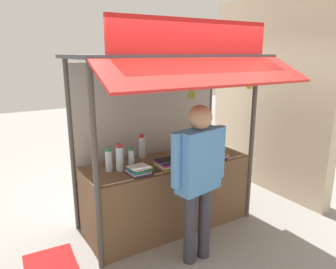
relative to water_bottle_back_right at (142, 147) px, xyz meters
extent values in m
plane|color=gray|center=(0.21, -0.31, -1.03)|extent=(20.00, 20.00, 0.00)
cube|color=brown|center=(0.21, -0.31, -0.59)|extent=(2.11, 0.76, 0.88)
cylinder|color=#4C4742|center=(-0.85, -0.69, 0.05)|extent=(0.06, 0.06, 2.15)
cylinder|color=#4C4742|center=(1.26, -0.69, 0.05)|extent=(0.06, 0.06, 2.15)
cylinder|color=#4C4742|center=(-0.85, 0.20, 0.05)|extent=(0.06, 0.06, 2.15)
cylinder|color=#4C4742|center=(1.26, 0.20, 0.05)|extent=(0.06, 0.06, 2.15)
cube|color=#B7B2A8|center=(0.21, 0.20, 0.02)|extent=(2.06, 0.04, 2.10)
cube|color=#3F3F44|center=(0.21, -0.35, 1.14)|extent=(2.31, 1.10, 0.04)
cube|color=red|center=(0.21, -1.14, 1.01)|extent=(2.27, 0.51, 0.26)
cube|color=red|center=(0.21, -0.84, 1.34)|extent=(1.90, 0.04, 0.35)
cylinder|color=#59544C|center=(0.21, -0.79, 1.04)|extent=(2.00, 0.02, 0.02)
cylinder|color=silver|center=(0.00, 0.00, -0.01)|extent=(0.09, 0.09, 0.27)
cylinder|color=red|center=(0.00, 0.00, 0.15)|extent=(0.06, 0.06, 0.04)
cylinder|color=silver|center=(-0.44, -0.30, 0.00)|extent=(0.09, 0.09, 0.28)
cylinder|color=red|center=(-0.44, -0.30, 0.16)|extent=(0.06, 0.06, 0.04)
cylinder|color=silver|center=(-0.55, -0.25, -0.02)|extent=(0.08, 0.08, 0.24)
cylinder|color=#198C33|center=(-0.55, -0.25, 0.12)|extent=(0.05, 0.05, 0.03)
cylinder|color=silver|center=(-0.29, -0.31, -0.03)|extent=(0.07, 0.07, 0.22)
cylinder|color=#198C33|center=(-0.29, -0.31, 0.10)|extent=(0.05, 0.05, 0.03)
cube|color=purple|center=(0.79, -0.52, -0.14)|extent=(0.23, 0.29, 0.01)
cube|color=black|center=(0.78, -0.53, -0.13)|extent=(0.22, 0.29, 0.01)
cube|color=blue|center=(0.80, -0.52, -0.12)|extent=(0.23, 0.30, 0.01)
cube|color=blue|center=(0.78, -0.53, -0.11)|extent=(0.22, 0.29, 0.01)
cube|color=red|center=(0.79, -0.53, -0.10)|extent=(0.22, 0.29, 0.01)
cube|color=orange|center=(0.79, -0.54, -0.09)|extent=(0.22, 0.29, 0.01)
cube|color=white|center=(0.80, -0.54, -0.09)|extent=(0.23, 0.29, 0.01)
cube|color=black|center=(0.79, -0.53, -0.08)|extent=(0.22, 0.29, 0.01)
cube|color=orange|center=(0.79, -0.52, -0.07)|extent=(0.21, 0.28, 0.01)
cube|color=blue|center=(0.52, -0.33, -0.14)|extent=(0.21, 0.29, 0.01)
cube|color=purple|center=(0.52, -0.33, -0.13)|extent=(0.21, 0.29, 0.01)
cube|color=white|center=(0.52, -0.33, -0.13)|extent=(0.20, 0.28, 0.01)
cube|color=yellow|center=(0.51, -0.34, -0.12)|extent=(0.21, 0.29, 0.01)
cube|color=yellow|center=(0.51, -0.32, -0.10)|extent=(0.20, 0.28, 0.01)
cube|color=yellow|center=(0.09, -0.51, -0.14)|extent=(0.24, 0.27, 0.01)
cube|color=yellow|center=(0.08, -0.51, -0.13)|extent=(0.26, 0.28, 0.01)
cube|color=blue|center=(0.08, -0.50, -0.12)|extent=(0.26, 0.28, 0.01)
cube|color=yellow|center=(0.08, -0.51, -0.11)|extent=(0.25, 0.28, 0.01)
cube|color=white|center=(0.07, -0.52, -0.10)|extent=(0.25, 0.27, 0.01)
cube|color=yellow|center=(0.08, -0.51, -0.09)|extent=(0.24, 0.27, 0.01)
cube|color=purple|center=(0.09, -0.51, -0.08)|extent=(0.24, 0.27, 0.01)
cube|color=purple|center=(0.07, -0.51, -0.07)|extent=(0.24, 0.27, 0.01)
cube|color=black|center=(0.08, -0.51, -0.06)|extent=(0.23, 0.26, 0.01)
cube|color=black|center=(-0.30, -0.51, -0.14)|extent=(0.23, 0.23, 0.01)
cube|color=blue|center=(-0.29, -0.51, -0.13)|extent=(0.24, 0.24, 0.01)
cube|color=orange|center=(-0.30, -0.51, -0.12)|extent=(0.23, 0.23, 0.01)
cube|color=white|center=(-0.30, -0.52, -0.11)|extent=(0.24, 0.24, 0.01)
cube|color=blue|center=(-0.30, -0.51, -0.10)|extent=(0.24, 0.24, 0.01)
cube|color=green|center=(-0.29, -0.51, -0.09)|extent=(0.22, 0.23, 0.01)
cube|color=black|center=(-0.29, -0.50, -0.08)|extent=(0.23, 0.23, 0.01)
cube|color=white|center=(-0.29, -0.51, -0.07)|extent=(0.24, 0.25, 0.01)
cylinder|color=#332D23|center=(1.06, -0.79, 0.98)|extent=(0.01, 0.01, 0.10)
cylinder|color=olive|center=(1.06, -0.79, 0.91)|extent=(0.04, 0.04, 0.04)
ellipsoid|color=yellow|center=(1.08, -0.80, 0.83)|extent=(0.03, 0.07, 0.15)
ellipsoid|color=yellow|center=(1.08, -0.78, 0.83)|extent=(0.07, 0.06, 0.16)
ellipsoid|color=yellow|center=(1.06, -0.77, 0.83)|extent=(0.08, 0.04, 0.15)
ellipsoid|color=yellow|center=(1.04, -0.79, 0.83)|extent=(0.05, 0.07, 0.16)
ellipsoid|color=yellow|center=(1.04, -0.80, 0.83)|extent=(0.05, 0.07, 0.16)
ellipsoid|color=yellow|center=(1.06, -0.81, 0.83)|extent=(0.07, 0.04, 0.16)
ellipsoid|color=yellow|center=(1.08, -0.81, 0.83)|extent=(0.07, 0.06, 0.16)
cylinder|color=#332D23|center=(0.21, -0.79, 0.96)|extent=(0.01, 0.01, 0.13)
cylinder|color=olive|center=(0.21, -0.79, 0.88)|extent=(0.04, 0.04, 0.04)
ellipsoid|color=#8CA736|center=(0.23, -0.80, 0.79)|extent=(0.04, 0.09, 0.17)
ellipsoid|color=#8CA736|center=(0.21, -0.76, 0.79)|extent=(0.09, 0.05, 0.17)
ellipsoid|color=#8CA736|center=(0.19, -0.78, 0.79)|extent=(0.06, 0.06, 0.17)
ellipsoid|color=#8CA736|center=(0.18, -0.81, 0.79)|extent=(0.06, 0.08, 0.17)
ellipsoid|color=#8CA736|center=(0.21, -0.82, 0.79)|extent=(0.08, 0.04, 0.17)
cylinder|color=#383842|center=(0.01, -1.10, -0.62)|extent=(0.13, 0.13, 0.82)
cylinder|color=#383842|center=(0.20, -1.10, -0.62)|extent=(0.13, 0.13, 0.82)
cube|color=#4C8CCC|center=(0.10, -1.10, 0.12)|extent=(0.52, 0.30, 0.65)
cylinder|color=#4C8CCC|center=(-0.17, -1.10, 0.17)|extent=(0.11, 0.11, 0.55)
cylinder|color=#4C8CCC|center=(0.37, -1.10, 0.17)|extent=(0.11, 0.11, 0.55)
sphere|color=tan|center=(0.10, -1.10, 0.57)|extent=(0.25, 0.25, 0.25)
cube|color=beige|center=(2.28, -0.01, 0.50)|extent=(0.20, 2.40, 3.06)
camera|label=1|loc=(-1.73, -3.54, 1.18)|focal=33.65mm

